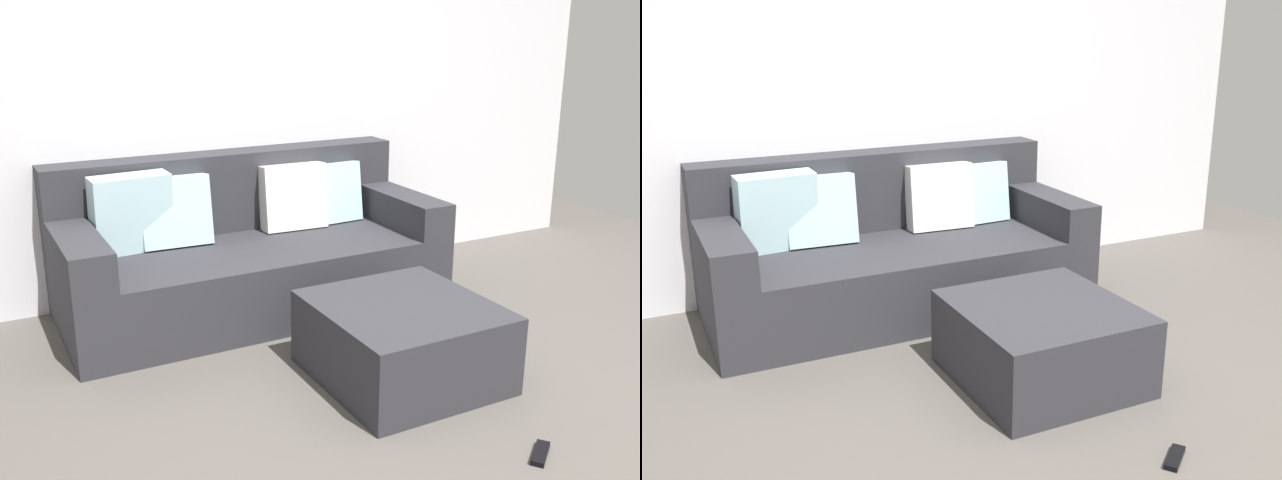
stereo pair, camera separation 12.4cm
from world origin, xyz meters
The scene contains 5 objects.
ground_plane centered at (0.00, 0.00, 0.00)m, with size 6.79×6.79×0.00m, color #544F49.
wall_back centered at (0.00, 2.39, 1.27)m, with size 5.22×0.10×2.54m, color silver.
couch_sectional centered at (-0.24, 1.95, 0.33)m, with size 2.18×0.95×0.88m.
ottoman centered at (0.05, 0.74, 0.19)m, with size 0.78×0.82×0.38m, color #2D2D33.
remote_near_ottoman centered at (0.17, -0.07, 0.01)m, with size 0.17×0.05×0.02m, color black.
Camera 1 is at (-1.76, -1.86, 1.65)m, focal length 40.71 mm.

